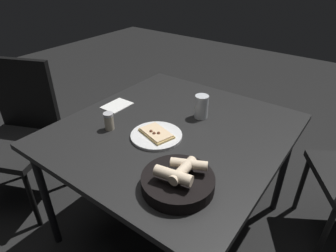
{
  "coord_description": "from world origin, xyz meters",
  "views": [
    {
      "loc": [
        1.01,
        0.71,
        1.47
      ],
      "look_at": [
        0.02,
        -0.02,
        0.72
      ],
      "focal_mm": 30.61,
      "sensor_mm": 36.0,
      "label": 1
    }
  ],
  "objects_px": {
    "dining_table": "(173,137)",
    "beer_glass": "(201,108)",
    "pizza_plate": "(156,135)",
    "pepper_shaker": "(109,122)",
    "chair_far": "(20,126)",
    "bread_basket": "(178,181)"
  },
  "relations": [
    {
      "from": "pizza_plate",
      "to": "beer_glass",
      "type": "bearing_deg",
      "value": 166.31
    },
    {
      "from": "bread_basket",
      "to": "chair_far",
      "type": "bearing_deg",
      "value": -90.49
    },
    {
      "from": "bread_basket",
      "to": "chair_far",
      "type": "relative_size",
      "value": 0.3
    },
    {
      "from": "beer_glass",
      "to": "bread_basket",
      "type": "bearing_deg",
      "value": 22.07
    },
    {
      "from": "pizza_plate",
      "to": "chair_far",
      "type": "height_order",
      "value": "chair_far"
    },
    {
      "from": "beer_glass",
      "to": "chair_far",
      "type": "bearing_deg",
      "value": -63.03
    },
    {
      "from": "dining_table",
      "to": "beer_glass",
      "type": "relative_size",
      "value": 8.98
    },
    {
      "from": "dining_table",
      "to": "pizza_plate",
      "type": "relative_size",
      "value": 4.55
    },
    {
      "from": "bread_basket",
      "to": "beer_glass",
      "type": "distance_m",
      "value": 0.56
    },
    {
      "from": "pepper_shaker",
      "to": "chair_far",
      "type": "relative_size",
      "value": 0.1
    },
    {
      "from": "pizza_plate",
      "to": "beer_glass",
      "type": "xyz_separation_m",
      "value": [
        -0.29,
        0.07,
        0.04
      ]
    },
    {
      "from": "dining_table",
      "to": "chair_far",
      "type": "height_order",
      "value": "chair_far"
    },
    {
      "from": "pizza_plate",
      "to": "dining_table",
      "type": "bearing_deg",
      "value": 170.46
    },
    {
      "from": "pizza_plate",
      "to": "pepper_shaker",
      "type": "xyz_separation_m",
      "value": [
        0.08,
        -0.23,
        0.03
      ]
    },
    {
      "from": "dining_table",
      "to": "bread_basket",
      "type": "distance_m",
      "value": 0.44
    },
    {
      "from": "bread_basket",
      "to": "chair_far",
      "type": "height_order",
      "value": "chair_far"
    },
    {
      "from": "pizza_plate",
      "to": "bread_basket",
      "type": "distance_m",
      "value": 0.36
    },
    {
      "from": "pizza_plate",
      "to": "beer_glass",
      "type": "distance_m",
      "value": 0.31
    },
    {
      "from": "bread_basket",
      "to": "beer_glass",
      "type": "xyz_separation_m",
      "value": [
        -0.52,
        -0.21,
        0.02
      ]
    },
    {
      "from": "beer_glass",
      "to": "pepper_shaker",
      "type": "distance_m",
      "value": 0.49
    },
    {
      "from": "pepper_shaker",
      "to": "bread_basket",
      "type": "bearing_deg",
      "value": 74.55
    },
    {
      "from": "beer_glass",
      "to": "dining_table",
      "type": "bearing_deg",
      "value": -16.19
    }
  ]
}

